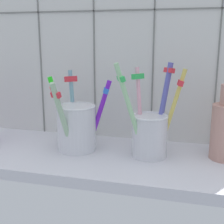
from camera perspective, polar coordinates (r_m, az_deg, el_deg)
counter_slab at (r=59.61cm, az=-0.35°, el=-8.91°), size 64.00×22.00×2.00cm
tile_wall_back at (r=66.79cm, az=2.29°, el=12.44°), size 64.00×2.20×45.00cm
toothbrush_cup_left at (r=61.03cm, az=-6.69°, el=-2.51°), size 11.69×12.60×15.51cm
toothbrush_cup_right at (r=57.76cm, az=7.08°, el=-3.60°), size 12.34×9.89×17.87cm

